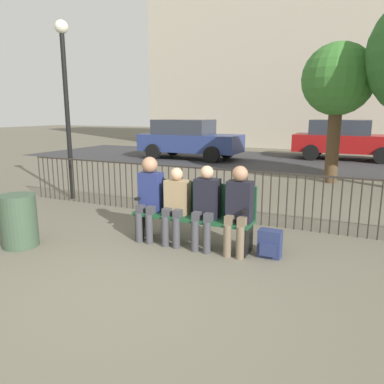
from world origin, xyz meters
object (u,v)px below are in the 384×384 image
Objects in this scene: seated_person_3 at (239,205)px; trash_bin at (19,221)px; lamp_post at (65,85)px; parked_car_1 at (345,139)px; seated_person_1 at (176,202)px; parked_car_0 at (189,139)px; seated_person_2 at (206,203)px; seated_person_0 at (149,193)px; park_bench at (194,211)px; backpack at (270,244)px; tree_1 at (338,82)px.

seated_person_3 is 3.18m from trash_bin.
lamp_post is 0.90× the size of parked_car_1.
parked_car_0 is at bearing 114.45° from seated_person_1.
parked_car_0 reaches higher than seated_person_1.
parked_car_0 and parked_car_1 have the same top height.
parked_car_0 is 1.00× the size of parked_car_1.
lamp_post is 11.58m from parked_car_1.
seated_person_1 is at bearing -179.57° from seated_person_2.
seated_person_2 is at bearing -22.58° from lamp_post.
park_bench is at bearing 10.31° from seated_person_0.
seated_person_2 is 1.04m from backpack.
backpack is at bearing 18.13° from trash_bin.
trash_bin reaches higher than backpack.
lamp_post is (-3.51, 1.66, 1.86)m from seated_person_1.
seated_person_0 is 0.34× the size of tree_1.
trash_bin is at bearing -116.53° from tree_1.
seated_person_2 is (0.48, 0.00, 0.03)m from seated_person_1.
seated_person_0 reaches higher than park_bench.
lamp_post reaches higher than tree_1.
seated_person_1 is at bearing -25.34° from lamp_post.
seated_person_0 is at bearing 179.03° from seated_person_1.
seated_person_0 is at bearing 179.75° from seated_person_2.
parked_car_1 is (0.25, 11.84, 0.66)m from backpack.
trash_bin is (-2.98, -1.06, -0.30)m from seated_person_3.
backpack is 0.49× the size of trash_bin.
seated_person_2 is 10.58m from parked_car_0.
tree_1 reaches higher than trash_bin.
seated_person_1 is 6.77m from tree_1.
seated_person_3 reaches higher than seated_person_2.
park_bench reaches higher than trash_bin.
seated_person_2 is 0.32× the size of tree_1.
trash_bin is (-2.26, -1.19, -0.11)m from park_bench.
seated_person_2 is at bearing -95.62° from parked_car_1.
seated_person_3 is 6.59m from tree_1.
seated_person_0 is at bearing -169.69° from park_bench.
seated_person_1 is (0.45, -0.01, -0.09)m from seated_person_0.
parked_car_0 is 10.76m from trash_bin.
seated_person_0 is at bearing -67.83° from parked_car_0.
park_bench is at bearing -22.19° from lamp_post.
seated_person_0 is 3.38× the size of backpack.
seated_person_3 is at bearing -0.11° from seated_person_0.
seated_person_0 is 0.93m from seated_person_2.
parked_car_0 is at bearing 112.17° from seated_person_0.
park_bench is 0.74m from seated_person_0.
parked_car_1 is 13.47m from trash_bin.
seated_person_2 is at bearing -28.50° from park_bench.
backpack is 0.09× the size of parked_car_0.
seated_person_3 is at bearing 0.29° from seated_person_1.
trash_bin is (1.48, -2.72, -2.12)m from lamp_post.
seated_person_0 is 10.19m from parked_car_0.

